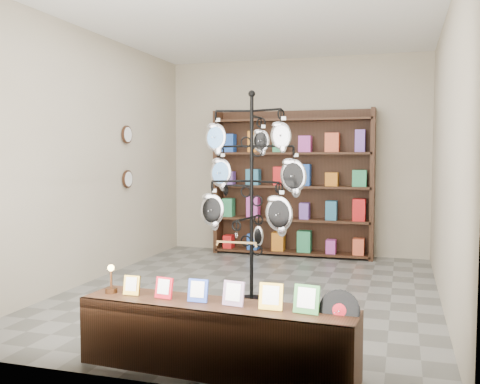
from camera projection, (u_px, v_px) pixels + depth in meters
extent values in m
plane|color=slate|center=(252.00, 292.00, 5.97)|extent=(5.00, 5.00, 0.00)
plane|color=#B1A78F|center=(295.00, 157.00, 8.25)|extent=(4.00, 0.00, 4.00)
plane|color=#B1A78F|center=(148.00, 159.00, 3.48)|extent=(4.00, 0.00, 4.00)
plane|color=#B1A78F|center=(92.00, 157.00, 6.45)|extent=(0.00, 5.00, 5.00)
plane|color=#B1A78F|center=(446.00, 158.00, 5.29)|extent=(0.00, 5.00, 5.00)
plane|color=white|center=(252.00, 18.00, 5.76)|extent=(5.00, 5.00, 0.00)
cylinder|color=black|center=(251.00, 302.00, 5.51)|extent=(0.47, 0.47, 0.03)
cylinder|color=black|center=(252.00, 201.00, 5.44)|extent=(0.04, 0.04, 2.12)
sphere|color=black|center=(252.00, 94.00, 5.36)|extent=(0.07, 0.07, 0.07)
ellipsoid|color=silver|center=(258.00, 236.00, 5.67)|extent=(0.11, 0.04, 0.22)
cube|color=#B08649|center=(236.00, 242.00, 5.20)|extent=(0.40, 0.03, 0.04)
cube|color=black|center=(216.00, 338.00, 3.75)|extent=(2.01, 0.53, 0.49)
cube|color=gold|center=(132.00, 285.00, 3.97)|extent=(0.13, 0.06, 0.14)
cube|color=red|center=(164.00, 288.00, 3.87)|extent=(0.14, 0.06, 0.15)
cube|color=#263FA5|center=(198.00, 291.00, 3.78)|extent=(0.15, 0.06, 0.16)
cube|color=#E54C33|center=(234.00, 293.00, 3.68)|extent=(0.16, 0.06, 0.17)
cube|color=gold|center=(271.00, 296.00, 3.59)|extent=(0.17, 0.07, 0.18)
cube|color=#337233|center=(307.00, 299.00, 3.50)|extent=(0.17, 0.07, 0.19)
cylinder|color=black|center=(339.00, 310.00, 3.48)|extent=(0.27, 0.08, 0.27)
cylinder|color=red|center=(339.00, 310.00, 3.47)|extent=(0.09, 0.03, 0.09)
cylinder|color=#432613|center=(111.00, 290.00, 4.03)|extent=(0.09, 0.09, 0.04)
cylinder|color=#432613|center=(111.00, 280.00, 4.03)|extent=(0.02, 0.02, 0.13)
sphere|color=#FFBF59|center=(111.00, 268.00, 4.02)|extent=(0.05, 0.05, 0.05)
cube|color=black|center=(294.00, 183.00, 8.22)|extent=(2.40, 0.04, 2.20)
cube|color=black|center=(219.00, 182.00, 8.41)|extent=(0.06, 0.36, 2.20)
cube|color=black|center=(373.00, 184.00, 7.73)|extent=(0.06, 0.36, 2.20)
cube|color=black|center=(292.00, 252.00, 8.15)|extent=(2.36, 0.36, 0.04)
cube|color=black|center=(292.00, 219.00, 8.11)|extent=(2.36, 0.36, 0.03)
cube|color=black|center=(292.00, 186.00, 8.08)|extent=(2.36, 0.36, 0.04)
cube|color=black|center=(293.00, 153.00, 8.04)|extent=(2.36, 0.36, 0.04)
cube|color=black|center=(293.00, 120.00, 8.01)|extent=(2.36, 0.36, 0.04)
cylinder|color=black|center=(127.00, 135.00, 7.18)|extent=(0.03, 0.24, 0.24)
cylinder|color=black|center=(128.00, 179.00, 7.22)|extent=(0.03, 0.24, 0.24)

